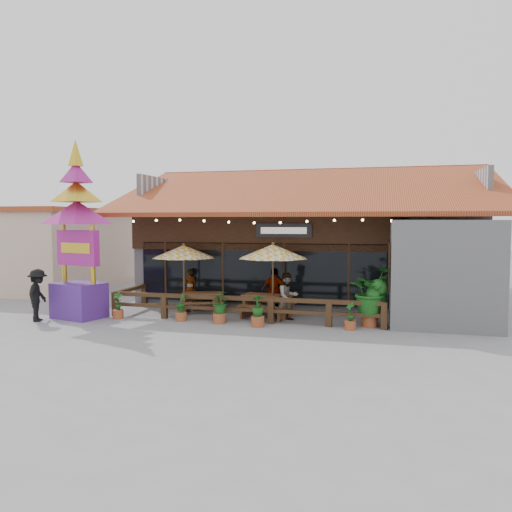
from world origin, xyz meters
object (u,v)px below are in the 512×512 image
(picnic_table_right, at_px, (267,302))
(tropical_plant, at_px, (370,292))
(thai_sign_tower, at_px, (77,217))
(umbrella_left, at_px, (184,252))
(umbrella_right, at_px, (273,252))
(pedestrian, at_px, (38,295))
(picnic_table_left, at_px, (203,299))

(picnic_table_right, relative_size, tropical_plant, 0.98)
(picnic_table_right, height_order, thai_sign_tower, thai_sign_tower)
(umbrella_left, relative_size, umbrella_right, 0.89)
(umbrella_left, relative_size, pedestrian, 1.45)
(picnic_table_left, distance_m, thai_sign_tower, 5.58)
(umbrella_left, height_order, pedestrian, umbrella_left)
(umbrella_left, xyz_separation_m, pedestrian, (-4.31, -3.06, -1.42))
(picnic_table_left, distance_m, picnic_table_right, 2.72)
(picnic_table_right, bearing_deg, thai_sign_tower, -165.57)
(picnic_table_left, bearing_deg, tropical_plant, -10.40)
(thai_sign_tower, distance_m, pedestrian, 3.10)
(umbrella_right, bearing_deg, umbrella_left, 173.40)
(tropical_plant, relative_size, pedestrian, 1.10)
(thai_sign_tower, bearing_deg, umbrella_left, 33.28)
(picnic_table_left, xyz_separation_m, pedestrian, (-5.08, -3.09, 0.41))
(umbrella_right, relative_size, picnic_table_right, 1.52)
(pedestrian, bearing_deg, tropical_plant, -98.99)
(umbrella_right, bearing_deg, tropical_plant, -11.66)
(picnic_table_right, distance_m, tropical_plant, 3.84)
(picnic_table_right, bearing_deg, umbrella_right, -2.99)
(picnic_table_right, relative_size, pedestrian, 1.07)
(tropical_plant, distance_m, pedestrian, 11.65)
(picnic_table_left, distance_m, tropical_plant, 6.55)
(umbrella_right, height_order, thai_sign_tower, thai_sign_tower)
(thai_sign_tower, bearing_deg, pedestrian, -138.71)
(umbrella_left, distance_m, picnic_table_left, 1.99)
(tropical_plant, bearing_deg, picnic_table_right, 168.84)
(thai_sign_tower, height_order, tropical_plant, thai_sign_tower)
(umbrella_right, xyz_separation_m, picnic_table_right, (-0.22, 0.01, -1.87))
(picnic_table_right, relative_size, thai_sign_tower, 0.29)
(thai_sign_tower, bearing_deg, picnic_table_left, 28.29)
(umbrella_left, distance_m, tropical_plant, 7.36)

